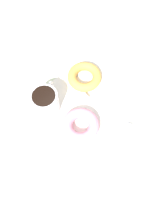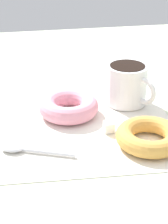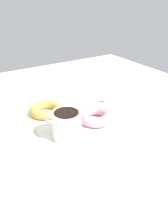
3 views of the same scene
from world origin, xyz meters
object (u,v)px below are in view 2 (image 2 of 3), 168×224
at_px(donut_far, 149,136).
at_px(sugar_cube, 109,127).
at_px(spoon, 21,149).
at_px(coffee_cup, 127,84).
at_px(donut_near_cup, 69,106).

xyz_separation_m(donut_far, sugar_cube, (0.05, -0.05, -0.01)).
bearing_deg(donut_far, spoon, -4.61).
height_order(coffee_cup, donut_near_cup, coffee_cup).
relative_size(spoon, sugar_cube, 6.81).
distance_m(donut_far, sugar_cube, 0.07).
bearing_deg(coffee_cup, spoon, 32.82).
height_order(coffee_cup, sugar_cube, coffee_cup).
distance_m(donut_near_cup, donut_far, 0.16).
xyz_separation_m(donut_near_cup, donut_far, (-0.11, 0.12, -0.00)).
bearing_deg(coffee_cup, donut_near_cup, 13.02).
height_order(donut_near_cup, sugar_cube, donut_near_cup).
distance_m(coffee_cup, donut_near_cup, 0.12).
relative_size(donut_far, spoon, 0.92).
distance_m(donut_far, spoon, 0.20).
distance_m(donut_near_cup, spoon, 0.14).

